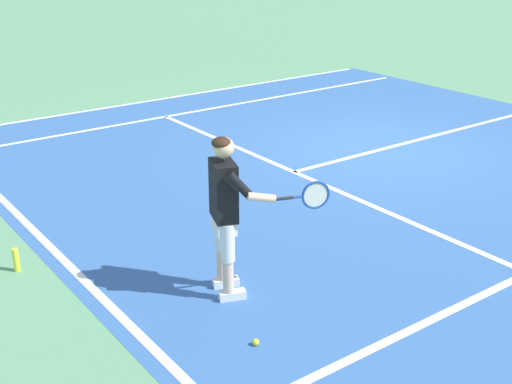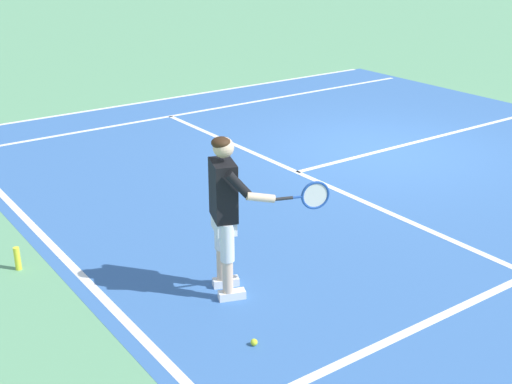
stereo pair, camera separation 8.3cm
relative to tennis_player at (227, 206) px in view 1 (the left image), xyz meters
The scene contains 10 objects.
ground_plane 5.52m from the tennis_player, 117.33° to the left, with size 80.00×80.00×0.00m, color #609E70.
court_inner_surface 4.91m from the tennis_player, 121.26° to the left, with size 10.98×10.86×0.00m, color #3866A8.
line_baseline 2.91m from the tennis_player, 155.79° to the right, with size 10.98×0.10×0.01m, color white.
line_service 3.98m from the tennis_player, 130.33° to the left, with size 8.23×0.10×0.01m, color white.
line_centre_service 6.70m from the tennis_player, 112.11° to the left, with size 0.10×6.40×0.01m, color white.
line_singles_left 7.84m from the tennis_player, 148.14° to the left, with size 0.10×10.46×0.01m, color white.
line_doubles_left 9.03m from the tennis_player, 152.77° to the left, with size 0.10×10.46×0.01m, color white.
tennis_player is the anchor object (origin of this frame).
tennis_ball_near_feet 1.38m from the tennis_player, 19.40° to the right, with size 0.07×0.07×0.07m, color #CCE02D.
water_bottle 2.58m from the tennis_player, 137.84° to the right, with size 0.07×0.07×0.27m, color yellow.
Camera 1 is at (7.68, -8.26, 3.60)m, focal length 47.26 mm.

